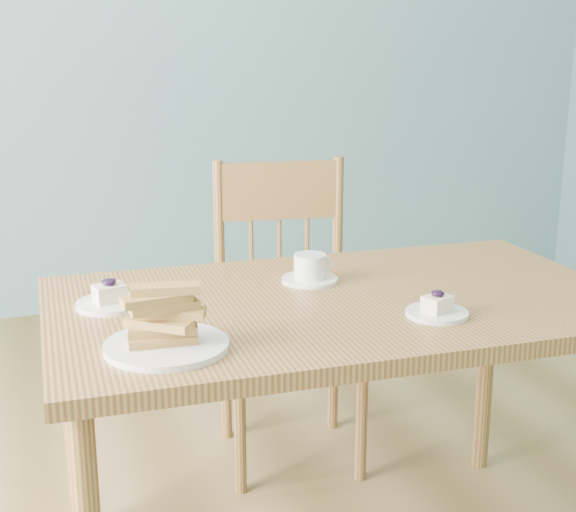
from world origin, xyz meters
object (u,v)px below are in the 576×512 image
(cheesecake_plate_near, at_px, (437,309))
(cheesecake_plate_far, at_px, (110,299))
(dining_chair, at_px, (288,311))
(coffee_cup, at_px, (310,270))
(biscotti_plate, at_px, (166,328))
(dining_table, at_px, (338,326))

(cheesecake_plate_near, bearing_deg, cheesecake_plate_far, 156.34)
(dining_chair, xyz_separation_m, cheesecake_plate_far, (-0.60, -0.49, 0.26))
(coffee_cup, relative_size, biscotti_plate, 0.58)
(cheesecake_plate_far, xyz_separation_m, coffee_cup, (0.50, 0.04, 0.01))
(cheesecake_plate_near, xyz_separation_m, biscotti_plate, (-0.60, -0.01, 0.03))
(cheesecake_plate_far, relative_size, coffee_cup, 1.10)
(cheesecake_plate_far, xyz_separation_m, biscotti_plate, (0.07, -0.30, 0.03))
(cheesecake_plate_near, height_order, coffee_cup, coffee_cup)
(coffee_cup, bearing_deg, cheesecake_plate_near, -67.34)
(cheesecake_plate_near, xyz_separation_m, coffee_cup, (-0.18, 0.33, 0.02))
(dining_table, xyz_separation_m, dining_chair, (0.08, 0.60, -0.17))
(dining_table, xyz_separation_m, biscotti_plate, (-0.45, -0.19, 0.12))
(dining_chair, distance_m, biscotti_plate, 0.99)
(dining_chair, distance_m, cheesecake_plate_near, 0.84)
(cheesecake_plate_near, relative_size, biscotti_plate, 0.56)
(cheesecake_plate_near, xyz_separation_m, cheesecake_plate_far, (-0.68, 0.30, 0.00))
(biscotti_plate, bearing_deg, dining_table, 23.51)
(cheesecake_plate_near, bearing_deg, dining_table, 129.94)
(dining_chair, distance_m, coffee_cup, 0.54)
(dining_chair, height_order, coffee_cup, dining_chair)
(dining_chair, height_order, biscotti_plate, dining_chair)
(dining_chair, bearing_deg, coffee_cup, -94.06)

